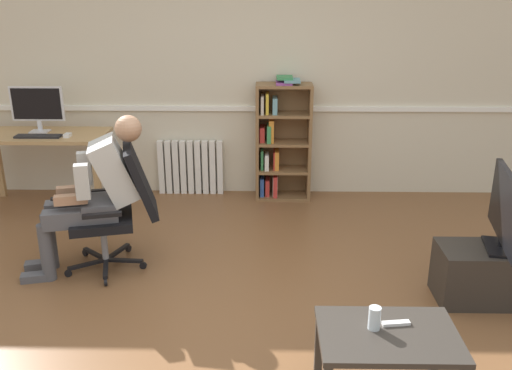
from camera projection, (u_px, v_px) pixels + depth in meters
name	position (u px, v px, depth m)	size (l,w,h in m)	color
ground_plane	(231.00, 329.00, 3.66)	(18.00, 18.00, 0.00)	brown
back_wall	(244.00, 66.00, 5.70)	(12.00, 0.13, 2.70)	beige
computer_desk	(42.00, 145.00, 5.50)	(1.27, 0.59, 0.76)	tan
imac_monitor	(37.00, 106.00, 5.45)	(0.52, 0.14, 0.45)	silver
keyboard	(38.00, 136.00, 5.33)	(0.43, 0.12, 0.02)	black
computer_mouse	(68.00, 135.00, 5.34)	(0.06, 0.10, 0.03)	white
bookshelf	(280.00, 143.00, 5.75)	(0.57, 0.29, 1.28)	brown
radiator	(191.00, 167.00, 5.96)	(0.69, 0.08, 0.58)	white
office_chair	(120.00, 204.00, 4.31)	(0.76, 0.64, 0.99)	black
person_seated	(95.00, 191.00, 4.23)	(0.99, 0.53, 1.23)	#4C4C51
tv_stand	(496.00, 274.00, 3.94)	(0.82, 0.38, 0.40)	#2D2823
tv_screen	(506.00, 211.00, 3.78)	(0.26, 0.82, 0.53)	black
coffee_table	(388.00, 342.00, 2.92)	(0.73, 0.51, 0.42)	#332D28
drinking_glass	(374.00, 318.00, 2.91)	(0.07, 0.07, 0.13)	silver
spare_remote	(396.00, 323.00, 2.96)	(0.04, 0.15, 0.02)	white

